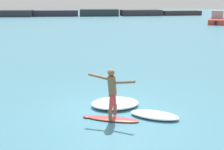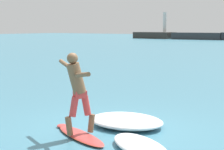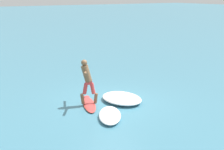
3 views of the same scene
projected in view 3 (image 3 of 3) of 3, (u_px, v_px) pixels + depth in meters
ground_plane at (110, 102)px, 12.87m from camera, size 200.00×200.00×0.00m
surfboard at (89, 104)px, 12.51m from camera, size 2.03×1.15×0.22m
surfer at (87, 78)px, 12.19m from camera, size 1.52×0.90×1.79m
wave_foam_at_tail at (122, 98)px, 12.93m from camera, size 1.97×1.57×0.27m
wave_foam_at_nose at (110, 115)px, 11.23m from camera, size 1.93×1.60×0.20m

